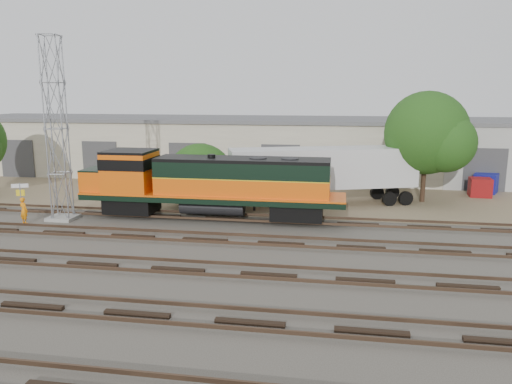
% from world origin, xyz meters
% --- Properties ---
extents(ground, '(140.00, 140.00, 0.00)m').
position_xyz_m(ground, '(0.00, 0.00, 0.00)').
color(ground, '#47423A').
rests_on(ground, ground).
extents(dirt_strip, '(80.00, 16.00, 0.02)m').
position_xyz_m(dirt_strip, '(0.00, 15.00, 0.01)').
color(dirt_strip, '#726047').
rests_on(dirt_strip, ground).
extents(tracks, '(80.00, 20.40, 0.28)m').
position_xyz_m(tracks, '(0.00, -3.00, 0.08)').
color(tracks, black).
rests_on(tracks, ground).
extents(warehouse, '(58.40, 10.40, 5.30)m').
position_xyz_m(warehouse, '(0.04, 22.98, 2.65)').
color(warehouse, beige).
rests_on(warehouse, ground).
extents(locomotive, '(16.11, 2.83, 3.87)m').
position_xyz_m(locomotive, '(-1.04, 6.00, 2.24)').
color(locomotive, black).
rests_on(locomotive, tracks).
extents(signal_tower, '(1.60, 1.60, 10.86)m').
position_xyz_m(signal_tower, '(-9.77, 4.49, 5.28)').
color(signal_tower, gray).
rests_on(signal_tower, ground).
extents(sign_post, '(0.92, 0.38, 2.35)m').
position_xyz_m(sign_post, '(-11.89, 3.57, 1.65)').
color(sign_post, gray).
rests_on(sign_post, ground).
extents(worker, '(0.68, 0.57, 1.59)m').
position_xyz_m(worker, '(-11.48, 3.16, 0.79)').
color(worker, orange).
rests_on(worker, ground).
extents(semi_trailer, '(12.91, 6.49, 3.93)m').
position_xyz_m(semi_trailer, '(6.03, 11.21, 2.47)').
color(semi_trailer, silver).
rests_on(semi_trailer, ground).
extents(dumpster_blue, '(2.07, 2.02, 1.50)m').
position_xyz_m(dumpster_blue, '(18.02, 17.40, 0.75)').
color(dumpster_blue, navy).
rests_on(dumpster_blue, ground).
extents(dumpster_red, '(1.58, 1.48, 1.40)m').
position_xyz_m(dumpster_red, '(17.19, 15.74, 0.70)').
color(dumpster_red, maroon).
rests_on(dumpster_red, ground).
extents(tree_mid, '(4.79, 4.56, 4.56)m').
position_xyz_m(tree_mid, '(-2.18, 9.15, 1.89)').
color(tree_mid, '#382619').
rests_on(tree_mid, ground).
extents(tree_east, '(6.03, 5.74, 7.75)m').
position_xyz_m(tree_east, '(12.99, 13.01, 4.73)').
color(tree_east, '#382619').
rests_on(tree_east, ground).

